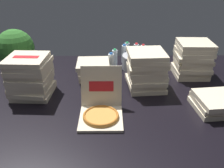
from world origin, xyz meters
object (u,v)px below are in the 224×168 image
water_bottle_5 (115,59)px  pizza_stack_center_far (30,76)px  pizza_stack_left_far (94,69)px  open_pizza_box (101,108)px  pizza_stack_left_mid (193,59)px  water_bottle_4 (136,52)px  water_bottle_2 (127,51)px  potted_plant (16,50)px  pizza_stack_right_mid (216,103)px  pizza_stack_center_near (146,70)px  water_bottle_1 (143,54)px  water_bottle_3 (124,54)px  ice_bucket (136,62)px  water_bottle_0 (111,63)px

water_bottle_5 → pizza_stack_center_far: bearing=-141.3°
pizza_stack_left_far → pizza_stack_center_far: bearing=-144.0°
open_pizza_box → pizza_stack_left_mid: 1.25m
open_pizza_box → water_bottle_4: size_ratio=1.92×
water_bottle_2 → potted_plant: 1.32m
pizza_stack_right_mid → potted_plant: potted_plant is taller
pizza_stack_center_near → water_bottle_1: size_ratio=1.69×
pizza_stack_center_far → pizza_stack_right_mid: size_ratio=1.01×
pizza_stack_center_far → water_bottle_3: bearing=41.5°
pizza_stack_center_far → water_bottle_5: bearing=38.7°
pizza_stack_left_far → water_bottle_1: size_ratio=1.72×
water_bottle_2 → water_bottle_3: same height
ice_bucket → pizza_stack_left_mid: bearing=-19.2°
open_pizza_box → potted_plant: (-0.95, 0.84, 0.21)m
pizza_stack_center_far → pizza_stack_right_mid: 1.67m
pizza_stack_right_mid → water_bottle_2: water_bottle_2 is taller
water_bottle_4 → water_bottle_5: size_ratio=1.00×
water_bottle_3 → water_bottle_4: bearing=16.8°
potted_plant → water_bottle_2: bearing=18.8°
water_bottle_4 → potted_plant: (-1.35, -0.37, 0.17)m
open_pizza_box → pizza_stack_center_far: size_ratio=1.12×
water_bottle_1 → water_bottle_3: size_ratio=1.00×
open_pizza_box → water_bottle_0: size_ratio=1.92×
pizza_stack_center_near → water_bottle_2: pizza_stack_center_near is taller
water_bottle_5 → potted_plant: 1.11m
pizza_stack_center_near → pizza_stack_center_far: bearing=-173.0°
water_bottle_2 → open_pizza_box: bearing=-103.1°
pizza_stack_left_far → water_bottle_3: (0.36, 0.40, 0.03)m
pizza_stack_left_far → pizza_stack_center_near: (0.54, -0.27, 0.11)m
water_bottle_3 → water_bottle_5: bearing=-124.6°
water_bottle_2 → pizza_stack_left_mid: bearing=-35.4°
pizza_stack_center_far → potted_plant: size_ratio=0.79×
water_bottle_0 → water_bottle_4: 0.47m
pizza_stack_left_far → water_bottle_1: water_bottle_1 is taller
water_bottle_3 → water_bottle_4: size_ratio=1.00×
water_bottle_1 → water_bottle_0: bearing=-143.2°
pizza_stack_center_far → water_bottle_5: 1.02m
water_bottle_2 → pizza_stack_left_far: bearing=-128.5°
water_bottle_3 → pizza_stack_right_mid: bearing=-56.0°
pizza_stack_right_mid → water_bottle_3: size_ratio=1.70×
water_bottle_3 → water_bottle_4: (0.15, 0.05, 0.00)m
pizza_stack_center_far → water_bottle_3: size_ratio=1.72×
water_bottle_0 → water_bottle_2: size_ratio=1.00×
pizza_stack_left_far → water_bottle_0: 0.22m
water_bottle_0 → water_bottle_2: same height
pizza_stack_left_mid → pizza_stack_center_near: bearing=-152.3°
pizza_stack_left_mid → water_bottle_2: bearing=144.6°
water_bottle_3 → pizza_stack_left_mid: bearing=-28.4°
pizza_stack_right_mid → water_bottle_4: 1.27m
open_pizza_box → pizza_stack_right_mid: 0.98m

